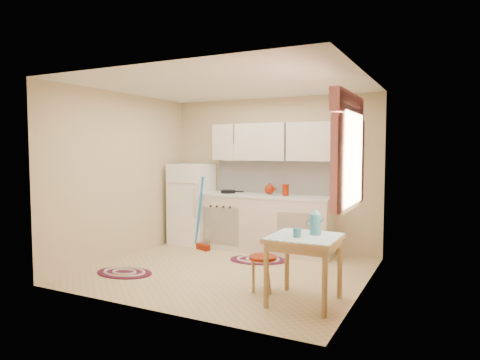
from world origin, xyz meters
name	(u,v)px	position (x,y,z in m)	size (l,w,h in m)	color
room_shell	(245,153)	(0.16, 0.24, 1.60)	(3.64, 3.60, 2.52)	tan
fridge	(192,204)	(-1.38, 1.25, 0.70)	(0.65, 0.60, 1.40)	white
broom	(203,214)	(-0.93, 0.90, 0.60)	(0.28, 0.12, 1.20)	blue
base_cabinets	(263,224)	(-0.03, 1.30, 0.44)	(2.25, 0.60, 0.88)	beige
countertop	(263,196)	(-0.03, 1.30, 0.90)	(2.27, 0.62, 0.04)	silver
frying_pan	(228,192)	(-0.65, 1.25, 0.94)	(0.24, 0.24, 0.05)	black
red_kettle	(270,189)	(0.08, 1.30, 1.01)	(0.18, 0.16, 0.18)	maroon
red_canister	(285,191)	(0.35, 1.30, 1.00)	(0.10, 0.10, 0.16)	maroon
table	(304,270)	(1.31, -0.69, 0.36)	(0.72, 0.72, 0.72)	tan
stool	(263,274)	(0.78, -0.56, 0.21)	(0.32, 0.32, 0.42)	maroon
coffee_pot	(315,221)	(1.39, -0.57, 0.87)	(0.15, 0.13, 0.31)	teal
mug	(297,233)	(1.26, -0.79, 0.77)	(0.09, 0.09, 0.10)	teal
rug_center	(258,260)	(0.15, 0.70, 0.01)	(0.84, 0.56, 0.02)	maroon
rug_left	(124,273)	(-1.17, -0.71, 0.01)	(0.78, 0.52, 0.02)	maroon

